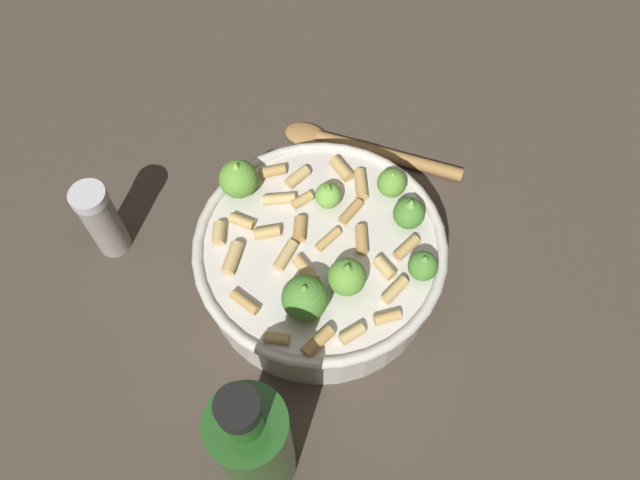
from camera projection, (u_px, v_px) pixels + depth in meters
ground_plane at (320, 275)px, 0.68m from camera, size 2.40×2.40×0.00m
cooking_pan at (320, 257)px, 0.64m from camera, size 0.26×0.26×0.12m
pepper_shaker at (102, 220)px, 0.65m from camera, size 0.04×0.04×0.10m
olive_oil_bottle at (254, 444)px, 0.50m from camera, size 0.06×0.06×0.21m
wooden_spoon at (361, 149)px, 0.75m from camera, size 0.23×0.05×0.02m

